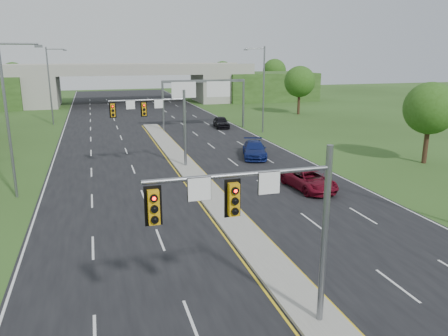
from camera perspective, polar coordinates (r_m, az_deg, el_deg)
ground at (r=18.21m, az=12.31°, el=-19.16°), size 240.00×240.00×0.00m
road at (r=49.71m, az=-7.39°, el=2.92°), size 24.00×160.00×0.02m
median at (r=38.21m, az=-4.41°, el=-0.45°), size 2.00×54.00×0.16m
lane_markings at (r=43.75m, az=-6.85°, el=1.34°), size 23.72×160.00×0.01m
signal_mast_near at (r=15.07m, az=5.82°, el=-6.05°), size 6.62×0.60×7.00m
signal_mast_far at (r=38.75m, az=-8.45°, el=6.64°), size 6.62×0.60×7.00m
sign_gantry at (r=59.95m, az=-2.75°, el=10.07°), size 11.58×0.44×6.67m
overpass at (r=93.61m, az=-12.10°, el=10.39°), size 80.00×14.00×8.10m
lightpole_l_mid at (r=33.76m, az=-26.20°, el=6.49°), size 2.85×0.25×11.00m
lightpole_l_far at (r=68.41m, az=-21.68°, el=10.37°), size 2.85×0.25×11.00m
lightpole_r_far at (r=57.22m, az=5.02°, el=10.68°), size 2.85×0.25×11.00m
tree_r_near at (r=44.74m, az=25.33°, el=7.04°), size 4.80×4.80×7.60m
tree_r_mid at (r=76.11m, az=9.85°, el=11.05°), size 5.20×5.20×8.12m
tree_back_b at (r=108.39m, az=-25.79°, el=10.86°), size 5.60×5.60×8.32m
tree_back_c at (r=111.77m, az=-0.18°, el=12.36°), size 5.60×5.60×8.32m
tree_back_d at (r=116.51m, az=6.60°, el=12.52°), size 6.00×6.00×8.85m
car_far_a at (r=33.79m, az=11.05°, el=-1.53°), size 2.88×5.55×1.50m
car_far_b at (r=43.64m, az=4.00°, el=2.44°), size 3.70×5.87×1.58m
car_far_c at (r=61.49m, az=-0.37°, el=6.03°), size 2.26×4.68×1.54m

